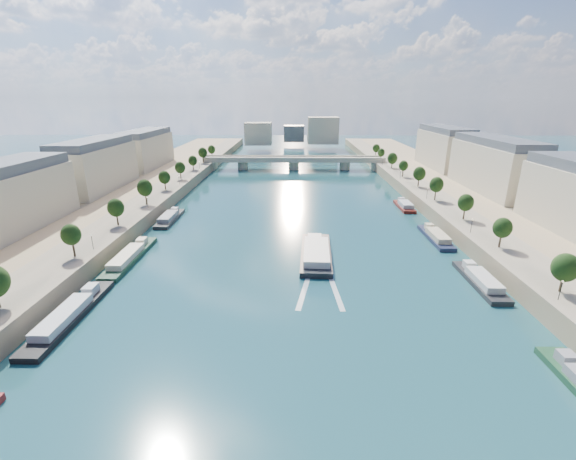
{
  "coord_description": "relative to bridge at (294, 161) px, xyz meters",
  "views": [
    {
      "loc": [
        0.14,
        -23.12,
        42.93
      ],
      "look_at": [
        -1.56,
        86.69,
        5.0
      ],
      "focal_mm": 24.0,
      "sensor_mm": 36.0,
      "label": 1
    }
  ],
  "objects": [
    {
      "name": "quay_left",
      "position": [
        -72.0,
        -118.24,
        -2.58
      ],
      "size": [
        44.0,
        520.0,
        5.0
      ],
      "primitive_type": "cube",
      "color": "#9E8460",
      "rests_on": "ground"
    },
    {
      "name": "pave_right",
      "position": [
        57.0,
        -118.24,
        -0.03
      ],
      "size": [
        14.0,
        520.0,
        0.1
      ],
      "primitive_type": "cube",
      "color": "gray",
      "rests_on": "quay_right"
    },
    {
      "name": "wake",
      "position": [
        6.53,
        -156.88,
        -5.06
      ],
      "size": [
        10.75,
        26.02,
        0.04
      ],
      "color": "silver",
      "rests_on": "ground"
    },
    {
      "name": "bridge",
      "position": [
        0.0,
        0.0,
        0.0
      ],
      "size": [
        112.0,
        12.0,
        8.15
      ],
      "color": "#C1B79E",
      "rests_on": "ground"
    },
    {
      "name": "lamps_right",
      "position": [
        52.5,
        -113.24,
        2.7
      ],
      "size": [
        0.36,
        200.36,
        4.28
      ],
      "color": "black",
      "rests_on": "ground"
    },
    {
      "name": "ground",
      "position": [
        0.0,
        -118.24,
        -5.08
      ],
      "size": [
        700.0,
        700.0,
        0.0
      ],
      "primitive_type": "plane",
      "color": "#0D3639",
      "rests_on": "ground"
    },
    {
      "name": "buildings_right",
      "position": [
        85.0,
        -106.24,
        11.37
      ],
      "size": [
        16.0,
        226.0,
        23.2
      ],
      "color": "beige",
      "rests_on": "ground"
    },
    {
      "name": "moored_barges_left",
      "position": [
        -45.5,
        -173.31,
        -4.24
      ],
      "size": [
        5.0,
        156.02,
        3.6
      ],
      "color": "#181D36",
      "rests_on": "ground"
    },
    {
      "name": "pave_left",
      "position": [
        -57.0,
        -118.24,
        -0.03
      ],
      "size": [
        14.0,
        520.0,
        0.1
      ],
      "primitive_type": "cube",
      "color": "gray",
      "rests_on": "quay_left"
    },
    {
      "name": "buildings_left",
      "position": [
        -85.0,
        -106.24,
        11.37
      ],
      "size": [
        16.0,
        226.0,
        23.2
      ],
      "color": "beige",
      "rests_on": "ground"
    },
    {
      "name": "skyline",
      "position": [
        3.19,
        101.28,
        9.57
      ],
      "size": [
        79.0,
        42.0,
        22.0
      ],
      "color": "beige",
      "rests_on": "ground"
    },
    {
      "name": "tour_barge",
      "position": [
        6.53,
        -140.32,
        -3.95
      ],
      "size": [
        9.76,
        29.66,
        3.98
      ],
      "rotation": [
        0.0,
        0.0,
        -0.05
      ],
      "color": "black",
      "rests_on": "ground"
    },
    {
      "name": "trees_left",
      "position": [
        -55.0,
        -116.24,
        5.39
      ],
      "size": [
        4.8,
        268.8,
        8.26
      ],
      "color": "#382B1E",
      "rests_on": "ground"
    },
    {
      "name": "trees_right",
      "position": [
        55.0,
        -108.24,
        5.39
      ],
      "size": [
        4.8,
        268.8,
        8.26
      ],
      "color": "#382B1E",
      "rests_on": "ground"
    },
    {
      "name": "moored_barges_right",
      "position": [
        45.5,
        -164.18,
        -4.24
      ],
      "size": [
        5.0,
        163.89,
        3.6
      ],
      "color": "black",
      "rests_on": "ground"
    },
    {
      "name": "lamps_left",
      "position": [
        -52.5,
        -128.24,
        2.7
      ],
      "size": [
        0.36,
        200.36,
        4.28
      ],
      "color": "black",
      "rests_on": "ground"
    },
    {
      "name": "quay_right",
      "position": [
        72.0,
        -118.24,
        -2.58
      ],
      "size": [
        44.0,
        520.0,
        5.0
      ],
      "primitive_type": "cube",
      "color": "#9E8460",
      "rests_on": "ground"
    }
  ]
}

